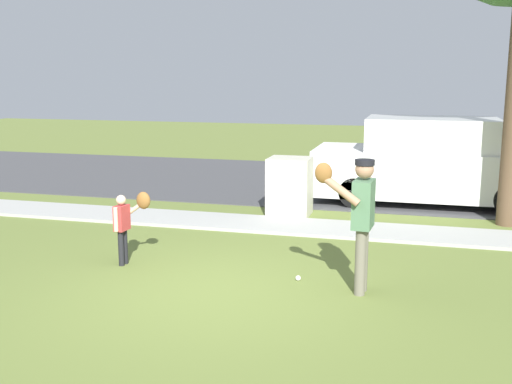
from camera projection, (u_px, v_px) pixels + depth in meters
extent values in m
plane|color=olive|center=(275.00, 228.00, 11.22)|extent=(48.00, 48.00, 0.00)
cube|color=#A3A39E|center=(276.00, 225.00, 11.31)|extent=(36.00, 1.20, 0.06)
cube|color=#424244|center=(319.00, 182.00, 16.06)|extent=(36.00, 6.80, 0.02)
cylinder|color=#6B6656|center=(360.00, 262.00, 7.72)|extent=(0.14, 0.14, 0.87)
cylinder|color=#6B6656|center=(363.00, 258.00, 7.88)|extent=(0.14, 0.14, 0.87)
cube|color=#4C7251|center=(363.00, 204.00, 7.66)|extent=(0.27, 0.44, 0.62)
sphere|color=#A87A5B|center=(365.00, 169.00, 7.58)|extent=(0.24, 0.24, 0.24)
cylinder|color=black|center=(365.00, 162.00, 7.56)|extent=(0.25, 0.25, 0.07)
cylinder|color=#A87A5B|center=(339.00, 189.00, 7.46)|extent=(0.54, 0.14, 0.42)
ellipsoid|color=brown|center=(323.00, 173.00, 7.49)|extent=(0.23, 0.16, 0.26)
cylinder|color=#A87A5B|center=(367.00, 199.00, 7.90)|extent=(0.10, 0.10, 0.58)
cylinder|color=black|center=(125.00, 246.00, 9.05)|extent=(0.08, 0.08, 0.53)
cylinder|color=black|center=(121.00, 248.00, 8.95)|extent=(0.08, 0.08, 0.53)
cube|color=#B73838|center=(122.00, 218.00, 8.92)|extent=(0.16, 0.27, 0.38)
sphere|color=beige|center=(121.00, 200.00, 8.86)|extent=(0.14, 0.14, 0.14)
cylinder|color=beige|center=(136.00, 208.00, 8.98)|extent=(0.33, 0.09, 0.25)
ellipsoid|color=brown|center=(143.00, 200.00, 8.92)|extent=(0.23, 0.16, 0.26)
cylinder|color=beige|center=(116.00, 219.00, 8.77)|extent=(0.06, 0.06, 0.35)
sphere|color=white|center=(298.00, 278.00, 8.33)|extent=(0.07, 0.07, 0.07)
cube|color=beige|center=(290.00, 186.00, 12.18)|extent=(0.84, 0.74, 1.17)
cube|color=silver|center=(430.00, 173.00, 13.22)|extent=(5.00, 1.95, 1.00)
cube|color=silver|center=(432.00, 134.00, 13.06)|extent=(2.75, 1.79, 0.70)
cylinder|color=black|center=(354.00, 192.00, 12.86)|extent=(0.64, 0.22, 0.64)
cylinder|color=black|center=(361.00, 179.00, 14.50)|extent=(0.64, 0.22, 0.64)
cylinder|color=black|center=(510.00, 200.00, 12.08)|extent=(0.64, 0.22, 0.64)
cylinder|color=black|center=(499.00, 185.00, 13.72)|extent=(0.64, 0.22, 0.64)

